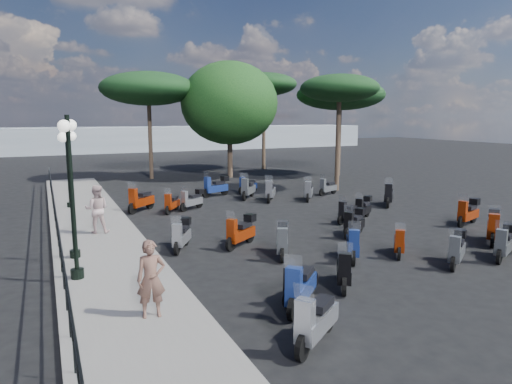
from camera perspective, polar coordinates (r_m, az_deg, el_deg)
name	(u,v)px	position (r m, az deg, el deg)	size (l,w,h in m)	color
ground	(280,231)	(17.63, 2.96, -4.92)	(120.00, 120.00, 0.00)	black
sidewalk	(93,230)	(18.64, -19.66, -4.44)	(3.00, 30.00, 0.15)	slate
railing	(55,213)	(18.21, -23.81, -2.37)	(0.04, 26.04, 1.10)	black
lamp_post_0	(72,187)	(12.56, -22.06, 0.55)	(0.50, 1.24, 4.26)	black
lamp_post_1	(71,185)	(14.52, -22.17, 0.80)	(0.55, 1.10, 3.88)	black
lamp_post_2	(67,162)	(22.92, -22.50, 3.54)	(0.50, 1.08, 3.77)	black
woman	(151,279)	(10.04, -12.98, -10.54)	(0.61, 0.40, 1.67)	brown
pedestrian_far	(97,209)	(17.59, -19.28, -2.03)	(0.86, 0.67, 1.77)	#C4A6A6
scooter_0	(315,322)	(9.12, 7.44, -15.77)	(1.54, 1.17, 1.45)	black
scooter_1	(299,284)	(11.15, 5.46, -11.38)	(1.35, 0.87, 1.20)	black
scooter_2	(282,241)	(14.41, 3.32, -6.14)	(0.98, 1.54, 1.34)	black
scooter_3	(182,236)	(15.30, -9.28, -5.41)	(0.98, 1.44, 1.28)	black
scooter_4	(192,200)	(21.74, -8.02, -1.02)	(1.37, 0.93, 1.21)	black
scooter_5	(141,201)	(21.73, -14.22, -1.06)	(1.45, 1.36, 1.49)	black
scooter_6	(300,288)	(10.65, 5.54, -11.83)	(1.42, 1.39, 1.49)	black
scooter_7	(344,270)	(12.10, 10.93, -9.55)	(1.07, 1.46, 1.35)	black
scooter_8	(241,232)	(15.47, -1.91, -5.02)	(1.47, 1.11, 1.35)	black
scooter_9	(172,204)	(21.21, -10.48, -1.45)	(0.97, 1.27, 1.20)	black
scooter_10	(216,187)	(25.15, -5.03, 0.66)	(1.75, 0.86, 1.44)	black
scooter_11	(457,250)	(14.76, 23.81, -6.63)	(1.42, 1.06, 1.30)	black
scooter_12	(353,245)	(14.36, 12.01, -6.51)	(1.08, 1.48, 1.37)	black
scooter_13	(354,223)	(17.17, 12.18, -3.87)	(1.44, 0.98, 1.27)	black
scooter_14	(349,213)	(19.25, 11.50, -2.58)	(1.48, 0.70, 1.22)	black
scooter_15	(248,189)	(24.37, -1.01, 0.34)	(1.31, 1.47, 1.48)	black
scooter_16	(270,192)	(23.69, 1.79, 0.04)	(1.13, 1.57, 1.44)	black
scooter_18	(493,228)	(17.90, 27.51, -3.97)	(1.55, 1.28, 1.46)	black
scooter_19	(399,243)	(15.21, 17.47, -6.08)	(1.06, 1.18, 1.20)	black
scooter_20	(363,208)	(20.08, 13.25, -2.02)	(1.38, 0.98, 1.24)	black
scooter_21	(309,192)	(24.01, 6.61, 0.04)	(1.11, 1.45, 1.37)	black
scooter_22	(247,186)	(26.11, -1.07, 0.77)	(1.45, 0.84, 1.25)	black
scooter_23	(504,244)	(16.04, 28.63, -5.68)	(1.56, 0.94, 1.34)	black
scooter_24	(468,213)	(20.36, 24.99, -2.37)	(1.66, 0.80, 1.36)	black
scooter_25	(389,195)	(23.37, 16.26, -0.42)	(1.38, 1.43, 1.50)	black
scooter_26	(328,188)	(25.85, 8.95, 0.54)	(1.46, 0.72, 1.21)	black
broadleaf_tree	(230,103)	(32.85, -3.32, 11.01)	(6.87, 6.87, 8.20)	#38281E
pine_0	(264,85)	(38.19, 1.00, 13.27)	(5.41, 5.41, 7.89)	#38281E
pine_1	(340,95)	(34.43, 10.51, 11.85)	(6.42, 6.42, 7.04)	#38281E
pine_2	(148,89)	(32.88, -13.31, 12.44)	(6.59, 6.59, 7.40)	#38281E
pine_3	(339,89)	(27.36, 10.39, 12.57)	(4.58, 4.58, 6.77)	#38281E
distant_hills	(113,139)	(60.67, -17.47, 6.31)	(70.00, 8.00, 3.00)	gray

